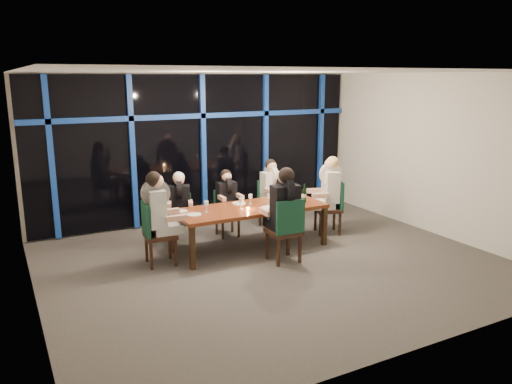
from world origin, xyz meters
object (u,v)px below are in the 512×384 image
chair_far_mid (226,210)px  diner_far_right (272,183)px  water_pitcher (297,199)px  diner_end_left (158,205)px  chair_near_mid (287,227)px  chair_end_right (333,204)px  chair_end_left (154,230)px  wine_bottle (304,195)px  diner_far_mid (227,193)px  dining_table (251,211)px  diner_far_left (179,198)px  chair_far_left (180,216)px  diner_end_right (329,184)px  diner_near_mid (284,201)px  chair_far_right (270,200)px

chair_far_mid → diner_far_right: size_ratio=0.95×
water_pitcher → diner_end_left: bearing=158.6°
chair_near_mid → chair_end_right: bearing=-147.1°
chair_end_left → wine_bottle: bearing=-89.0°
chair_near_mid → diner_far_mid: (-0.24, 1.71, 0.23)m
chair_far_mid → dining_table: bearing=-84.1°
dining_table → diner_far_left: 1.28m
diner_end_left → wine_bottle: 2.60m
chair_far_left → water_pitcher: water_pitcher is taller
diner_end_right → diner_near_mid: 1.75m
chair_far_mid → diner_end_left: (-1.56, -0.90, 0.50)m
diner_far_right → diner_near_mid: diner_near_mid is taller
chair_far_right → chair_end_left: chair_end_left is taller
chair_far_mid → diner_near_mid: 1.79m
chair_far_left → chair_far_right: 1.95m
diner_far_mid → diner_far_right: 1.04m
dining_table → chair_near_mid: bearing=-77.7°
diner_end_right → water_pitcher: diner_end_right is taller
diner_far_left → diner_end_right: 2.79m
chair_end_left → diner_far_left: (0.70, 0.78, 0.28)m
diner_far_left → wine_bottle: size_ratio=2.60×
dining_table → chair_near_mid: 0.90m
dining_table → chair_end_right: bearing=2.0°
chair_far_left → diner_end_left: size_ratio=0.89×
chair_end_right → chair_far_right: bearing=-120.3°
chair_far_mid → chair_far_right: bearing=10.4°
chair_far_right → diner_far_mid: size_ratio=1.10×
diner_near_mid → water_pitcher: (0.59, 0.55, -0.16)m
chair_end_right → wine_bottle: 0.89m
diner_far_mid → wine_bottle: diner_far_mid is taller
chair_end_right → diner_far_mid: (-1.84, 0.77, 0.26)m
chair_far_mid → diner_far_right: 1.10m
chair_far_right → dining_table: bearing=-135.2°
chair_end_left → diner_far_mid: size_ratio=1.23×
diner_far_right → wine_bottle: size_ratio=2.70×
chair_end_left → wine_bottle: wine_bottle is taller
dining_table → diner_far_mid: size_ratio=3.11×
chair_far_left → wine_bottle: bearing=-9.7°
diner_near_mid → diner_end_right: bearing=-147.4°
wine_bottle → chair_end_right: bearing=16.1°
diner_far_mid → diner_end_right: diner_end_right is taller
chair_end_right → diner_near_mid: size_ratio=0.98×
diner_near_mid → water_pitcher: size_ratio=5.12×
chair_near_mid → diner_far_left: size_ratio=1.22×
chair_far_right → wine_bottle: bearing=-91.6°
chair_far_right → diner_far_left: bearing=-175.0°
dining_table → water_pitcher: (0.78, -0.24, 0.17)m
chair_far_mid → chair_far_right: chair_far_right is taller
diner_near_mid → chair_near_mid: bearing=90.0°
chair_far_left → diner_far_left: 0.36m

